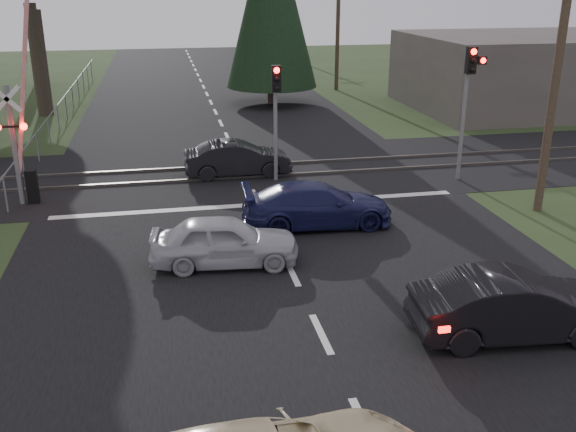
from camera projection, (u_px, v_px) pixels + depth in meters
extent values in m
plane|color=#273A1A|center=(321.00, 334.00, 13.10)|extent=(120.00, 120.00, 0.00)
cube|color=black|center=(252.00, 188.00, 22.30)|extent=(14.00, 100.00, 0.01)
cube|color=black|center=(244.00, 172.00, 24.14)|extent=(120.00, 8.00, 0.01)
cube|color=silver|center=(260.00, 204.00, 20.65)|extent=(13.00, 0.35, 0.00)
cube|color=#59544C|center=(247.00, 177.00, 23.39)|extent=(120.00, 0.12, 0.10)
cube|color=#59544C|center=(241.00, 165.00, 24.87)|extent=(120.00, 0.12, 0.10)
cylinder|color=slate|center=(15.00, 146.00, 20.10)|extent=(0.18, 0.18, 3.80)
cube|color=white|center=(7.00, 99.00, 19.49)|extent=(0.88, 0.03, 0.88)
cube|color=white|center=(7.00, 99.00, 19.49)|extent=(0.88, 0.03, 0.88)
cube|color=black|center=(11.00, 127.00, 19.80)|extent=(0.90, 0.06, 0.06)
sphere|color=#FF0C07|center=(24.00, 127.00, 19.80)|extent=(0.22, 0.22, 0.22)
cube|color=black|center=(32.00, 187.00, 20.63)|extent=(0.35, 0.25, 1.10)
cube|color=red|center=(24.00, 78.00, 19.47)|extent=(1.16, 0.10, 5.93)
cylinder|color=slate|center=(462.00, 128.00, 22.65)|extent=(0.14, 0.14, 3.80)
cube|color=black|center=(471.00, 60.00, 21.67)|extent=(0.32, 0.24, 0.90)
sphere|color=#FF0C07|center=(474.00, 52.00, 21.45)|extent=(0.20, 0.20, 0.20)
sphere|color=black|center=(473.00, 61.00, 21.55)|extent=(0.18, 0.18, 0.18)
sphere|color=black|center=(472.00, 70.00, 21.66)|extent=(0.18, 0.18, 0.18)
cube|color=black|center=(482.00, 60.00, 21.74)|extent=(0.28, 0.22, 0.28)
sphere|color=#FF0C07|center=(483.00, 61.00, 21.63)|extent=(0.18, 0.18, 0.18)
cylinder|color=slate|center=(276.00, 137.00, 22.67)|extent=(0.14, 0.14, 3.20)
cube|color=black|center=(276.00, 79.00, 21.80)|extent=(0.32, 0.24, 0.90)
sphere|color=#FF0C07|center=(277.00, 70.00, 21.57)|extent=(0.20, 0.20, 0.20)
sphere|color=black|center=(277.00, 79.00, 21.68)|extent=(0.18, 0.18, 0.18)
sphere|color=black|center=(277.00, 88.00, 21.78)|extent=(0.18, 0.18, 0.18)
cylinder|color=#4C3D2D|center=(558.00, 64.00, 18.62)|extent=(0.26, 0.26, 9.00)
cylinder|color=#4C3D2D|center=(338.00, 19.00, 40.71)|extent=(0.26, 0.26, 9.00)
cylinder|color=#4C3D2D|center=(271.00, 5.00, 63.72)|extent=(0.26, 0.26, 9.00)
cylinder|color=#473D33|center=(40.00, 64.00, 33.54)|extent=(0.80, 0.80, 5.40)
cylinder|color=#473D33|center=(35.00, 45.00, 43.30)|extent=(0.80, 0.80, 5.40)
cylinder|color=#473D33|center=(272.00, 86.00, 37.33)|extent=(0.50, 0.50, 2.00)
cube|color=#59514C|center=(538.00, 71.00, 35.95)|extent=(14.00, 10.00, 4.00)
imported|color=black|center=(514.00, 306.00, 12.81)|extent=(4.21, 1.76, 1.35)
imported|color=#A9ACB1|center=(225.00, 241.00, 16.12)|extent=(3.85, 1.87, 1.27)
imported|color=#171A45|center=(317.00, 205.00, 18.71)|extent=(4.46, 1.95, 1.28)
imported|color=black|center=(238.00, 159.00, 23.53)|extent=(3.88, 1.38, 1.28)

